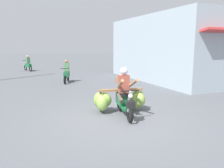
% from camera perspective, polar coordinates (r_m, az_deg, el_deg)
% --- Properties ---
extents(ground_plane, '(120.00, 120.00, 0.00)m').
position_cam_1_polar(ground_plane, '(6.93, 1.83, -9.16)').
color(ground_plane, '#56595E').
extents(motorbike_main_loaded, '(1.85, 1.88, 1.58)m').
position_cam_1_polar(motorbike_main_loaded, '(7.48, 2.09, -3.80)').
color(motorbike_main_loaded, black).
rests_on(motorbike_main_loaded, ground).
extents(motorbike_distant_ahead_left, '(0.76, 1.53, 1.40)m').
position_cam_1_polar(motorbike_distant_ahead_left, '(13.92, -11.55, 2.70)').
color(motorbike_distant_ahead_left, black).
rests_on(motorbike_distant_ahead_left, ground).
extents(motorbike_distant_ahead_right, '(0.71, 1.56, 1.40)m').
position_cam_1_polar(motorbike_distant_ahead_right, '(21.10, -20.68, 4.65)').
color(motorbike_distant_ahead_right, black).
rests_on(motorbike_distant_ahead_right, ground).
extents(shopfront_building, '(4.10, 9.46, 4.07)m').
position_cam_1_polar(shopfront_building, '(15.35, 14.37, 8.74)').
color(shopfront_building, '#9EADB7').
rests_on(shopfront_building, ground).
extents(produce_crate, '(0.56, 0.40, 0.36)m').
position_cam_1_polar(produce_crate, '(13.79, 2.24, 1.20)').
color(produce_crate, olive).
rests_on(produce_crate, ground).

